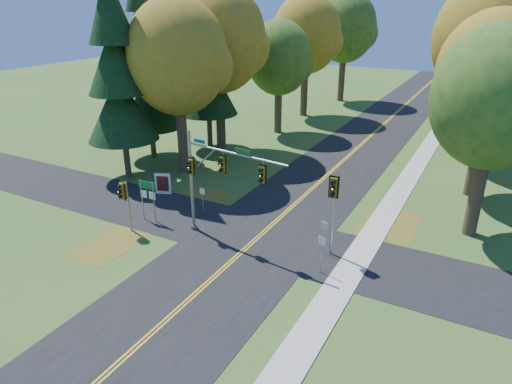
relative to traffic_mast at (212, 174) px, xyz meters
The scene contains 30 objects.
ground 4.90m from the traffic_mast, 14.90° to the right, with size 160.00×160.00×0.00m, color #34591F.
road_main 4.89m from the traffic_mast, 14.90° to the right, with size 8.00×160.00×0.02m, color black.
road_cross 5.03m from the traffic_mast, 28.86° to the left, with size 60.00×6.00×0.02m, color black.
centerline_left 4.83m from the traffic_mast, 15.50° to the right, with size 0.10×160.00×0.01m, color gold.
centerline_right 4.93m from the traffic_mast, 14.34° to the right, with size 0.10×160.00×0.01m, color gold.
sidewalk_east 9.62m from the traffic_mast, ahead, with size 1.60×160.00×0.06m, color #9E998E.
leaf_patch_w_near 6.72m from the traffic_mast, 140.43° to the left, with size 4.00×6.00×0.00m, color brown.
leaf_patch_e 11.48m from the traffic_mast, 30.05° to the left, with size 3.50×8.00×0.00m, color brown.
leaf_patch_w_far 7.51m from the traffic_mast, 144.15° to the right, with size 3.00×5.00×0.00m, color brown.
tree_w_a 13.40m from the traffic_mast, 134.83° to the left, with size 8.00×8.00×14.15m.
tree_e_a 16.77m from the traffic_mast, 30.10° to the left, with size 7.20×7.20×12.73m.
tree_w_b 19.20m from the traffic_mast, 120.67° to the left, with size 8.60×8.60×15.38m.
tree_e_b 20.61m from the traffic_mast, 48.05° to the left, with size 7.60×7.60×13.33m.
tree_w_c 25.13m from the traffic_mast, 106.58° to the left, with size 6.80×6.80×11.91m.
tree_e_c 26.92m from the traffic_mast, 61.85° to the left, with size 8.80×8.80×15.79m.
tree_w_d 33.89m from the traffic_mast, 103.28° to the left, with size 8.20×8.20×14.56m.
tree_e_d 34.52m from the traffic_mast, 70.03° to the left, with size 7.00×7.00×12.32m.
tree_w_e 44.31m from the traffic_mast, 98.48° to the left, with size 8.40×8.40×14.97m.
tree_e_e 45.11m from the traffic_mast, 73.25° to the left, with size 7.80×7.80×13.74m.
pine_a 14.10m from the traffic_mast, 156.07° to the left, with size 5.60×5.60×19.48m.
pine_b 17.51m from the traffic_mast, 142.63° to the left, with size 5.60×5.60×17.31m.
pine_c 19.42m from the traffic_mast, 124.51° to the left, with size 5.60×5.60×20.56m.
traffic_mast is the anchor object (origin of this frame).
east_signal_pole 7.21m from the traffic_mast, 10.25° to the left, with size 0.57×0.66×4.96m.
ped_signal_pole 5.87m from the traffic_mast, 158.88° to the right, with size 0.52×0.63×3.45m.
route_sign_cluster 5.52m from the traffic_mast, behind, with size 1.34×0.14×2.88m.
info_kiosk 8.80m from the traffic_mast, 151.64° to the left, with size 1.17×0.59×1.64m.
reg_sign_e_north 7.32m from the traffic_mast, 11.51° to the left, with size 0.39×0.14×2.10m.
reg_sign_e_south 7.77m from the traffic_mast, ahead, with size 0.42×0.15×2.25m.
reg_sign_w 4.25m from the traffic_mast, 136.97° to the left, with size 0.40×0.07×2.09m.
Camera 1 is at (11.80, -20.25, 13.76)m, focal length 32.00 mm.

